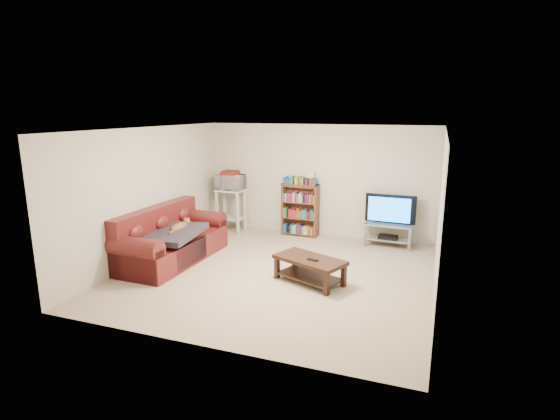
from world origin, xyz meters
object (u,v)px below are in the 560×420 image
at_px(sofa, 169,242).
at_px(bookshelf, 300,209).
at_px(tv_stand, 388,231).
at_px(coffee_table, 310,265).

xyz_separation_m(sofa, bookshelf, (1.76, 2.36, 0.26)).
xyz_separation_m(sofa, tv_stand, (3.67, 2.22, -0.02)).
bearing_deg(tv_stand, bookshelf, 178.52).
relative_size(sofa, coffee_table, 1.84).
distance_m(tv_stand, bookshelf, 1.94).
bearing_deg(bookshelf, tv_stand, -1.88).
bearing_deg(bookshelf, coffee_table, -67.09).
bearing_deg(coffee_table, tv_stand, 90.48).
xyz_separation_m(coffee_table, tv_stand, (0.96, 2.37, 0.03)).
bearing_deg(coffee_table, sofa, -160.75).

